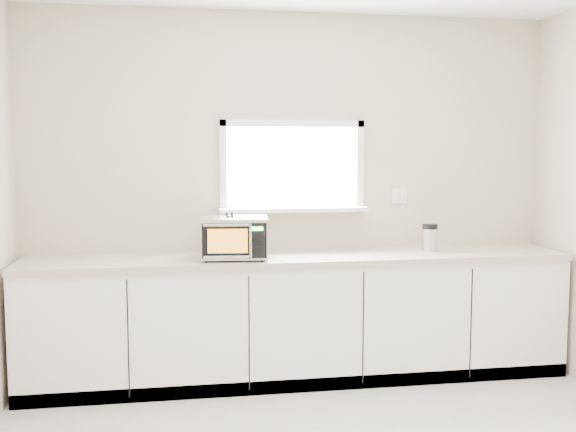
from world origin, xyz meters
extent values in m
cube|color=#B9A693|center=(0.00, 2.00, 1.35)|extent=(4.00, 0.02, 2.70)
cube|color=white|center=(0.00, 1.99, 1.55)|extent=(1.00, 0.02, 0.60)
cube|color=white|center=(0.00, 1.92, 1.23)|extent=(1.12, 0.16, 0.03)
cube|color=white|center=(0.00, 1.97, 1.88)|extent=(1.10, 0.04, 0.05)
cube|color=white|center=(0.00, 1.97, 1.23)|extent=(1.10, 0.04, 0.05)
cube|color=white|center=(-0.53, 1.97, 1.55)|extent=(0.05, 0.04, 0.70)
cube|color=white|center=(0.53, 1.97, 1.55)|extent=(0.05, 0.04, 0.70)
cube|color=white|center=(0.85, 1.99, 1.32)|extent=(0.12, 0.01, 0.12)
cube|color=white|center=(0.00, 1.70, 0.44)|extent=(3.92, 0.60, 0.88)
cube|color=beige|center=(0.00, 1.69, 0.90)|extent=(3.92, 0.64, 0.04)
cylinder|color=black|center=(-0.68, 1.49, 0.93)|extent=(0.02, 0.02, 0.01)
cylinder|color=black|center=(-0.65, 1.77, 0.93)|extent=(0.02, 0.02, 0.01)
cylinder|color=black|center=(-0.30, 1.46, 0.93)|extent=(0.02, 0.02, 0.01)
cylinder|color=black|center=(-0.27, 1.73, 0.93)|extent=(0.02, 0.02, 0.01)
cube|color=#B7BABF|center=(-0.48, 1.61, 1.07)|extent=(0.48, 0.38, 0.27)
cube|color=black|center=(-0.49, 1.44, 1.07)|extent=(0.43, 0.05, 0.24)
cube|color=orange|center=(-0.54, 1.43, 1.07)|extent=(0.27, 0.03, 0.16)
cylinder|color=silver|center=(-0.39, 1.40, 1.07)|extent=(0.02, 0.02, 0.21)
cube|color=black|center=(-0.34, 1.42, 1.07)|extent=(0.11, 0.02, 0.23)
cube|color=#19FF33|center=(-0.34, 1.41, 1.15)|extent=(0.08, 0.01, 0.03)
cube|color=silver|center=(-0.48, 1.61, 1.21)|extent=(0.48, 0.38, 0.01)
cube|color=#4F321C|center=(-0.50, 1.65, 1.05)|extent=(0.17, 0.25, 0.27)
cube|color=black|center=(-0.54, 1.61, 1.16)|extent=(0.03, 0.05, 0.10)
cube|color=black|center=(-0.51, 1.60, 1.17)|extent=(0.03, 0.05, 0.10)
cube|color=black|center=(-0.48, 1.59, 1.15)|extent=(0.03, 0.05, 0.10)
cube|color=black|center=(-0.53, 1.61, 1.19)|extent=(0.03, 0.05, 0.10)
cube|color=black|center=(-0.49, 1.60, 1.19)|extent=(0.03, 0.05, 0.10)
cylinder|color=olive|center=(-0.50, 1.94, 1.05)|extent=(0.27, 0.06, 0.27)
cylinder|color=#B7BABF|center=(1.00, 1.73, 1.00)|extent=(0.15, 0.15, 0.17)
cylinder|color=black|center=(1.00, 1.73, 1.11)|extent=(0.14, 0.14, 0.04)
camera|label=1|loc=(-0.88, -3.04, 1.69)|focal=42.00mm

